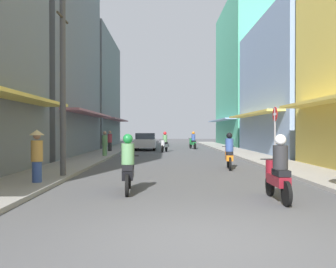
{
  "coord_description": "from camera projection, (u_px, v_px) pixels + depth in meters",
  "views": [
    {
      "loc": [
        -0.62,
        -5.34,
        1.67
      ],
      "look_at": [
        -0.39,
        16.16,
        1.45
      ],
      "focal_mm": 37.84,
      "sensor_mm": 36.0,
      "label": 1
    }
  ],
  "objects": [
    {
      "name": "street_sign_no_entry",
      "position": [
        275.0,
        129.0,
        14.74
      ],
      "size": [
        0.07,
        0.6,
        2.65
      ],
      "color": "gray",
      "rests_on": "ground"
    },
    {
      "name": "building_right_mid",
      "position": [
        301.0,
        87.0,
        24.99
      ],
      "size": [
        7.05,
        12.47,
        9.48
      ],
      "color": "#8CA5CC",
      "rests_on": "ground"
    },
    {
      "name": "motorbike_orange",
      "position": [
        229.0,
        153.0,
        15.26
      ],
      "size": [
        0.55,
        1.81,
        1.58
      ],
      "color": "black",
      "rests_on": "ground"
    },
    {
      "name": "motorbike_black",
      "position": [
        128.0,
        166.0,
        9.5
      ],
      "size": [
        0.55,
        1.81,
        1.58
      ],
      "color": "black",
      "rests_on": "ground"
    },
    {
      "name": "pedestrian_foreground",
      "position": [
        105.0,
        144.0,
        21.65
      ],
      "size": [
        0.34,
        0.34,
        1.63
      ],
      "color": "#598C59",
      "rests_on": "ground"
    },
    {
      "name": "utility_pole",
      "position": [
        63.0,
        88.0,
        12.14
      ],
      "size": [
        0.2,
        1.2,
        6.13
      ],
      "color": "#4C4C4F",
      "rests_on": "ground"
    },
    {
      "name": "ground_plane",
      "position": [
        174.0,
        156.0,
        22.99
      ],
      "size": [
        95.17,
        95.17,
        0.0
      ],
      "primitive_type": "plane",
      "color": "#4C4C4F"
    },
    {
      "name": "motorbike_silver",
      "position": [
        164.0,
        143.0,
        27.36
      ],
      "size": [
        0.66,
        1.78,
        1.58
      ],
      "color": "black",
      "rests_on": "ground"
    },
    {
      "name": "motorbike_green",
      "position": [
        193.0,
        141.0,
        32.08
      ],
      "size": [
        0.65,
        1.78,
        1.58
      ],
      "color": "black",
      "rests_on": "ground"
    },
    {
      "name": "parked_car",
      "position": [
        146.0,
        141.0,
        30.32
      ],
      "size": [
        1.79,
        4.11,
        1.45
      ],
      "color": "silver",
      "rests_on": "ground"
    },
    {
      "name": "building_left_mid",
      "position": [
        38.0,
        45.0,
        23.62
      ],
      "size": [
        7.05,
        12.2,
        14.78
      ],
      "color": "slate",
      "rests_on": "ground"
    },
    {
      "name": "pedestrian_midway",
      "position": [
        110.0,
        142.0,
        26.63
      ],
      "size": [
        0.34,
        0.34,
        1.66
      ],
      "color": "#262628",
      "rests_on": "ground"
    },
    {
      "name": "building_right_far",
      "position": [
        252.0,
        75.0,
        38.72
      ],
      "size": [
        7.05,
        13.76,
        15.45
      ],
      "color": "#4CB28C",
      "rests_on": "ground"
    },
    {
      "name": "building_left_far",
      "position": [
        84.0,
        92.0,
        37.02
      ],
      "size": [
        7.05,
        12.77,
        11.39
      ],
      "color": "slate",
      "rests_on": "ground"
    },
    {
      "name": "pedestrian_far",
      "position": [
        37.0,
        154.0,
        10.55
      ],
      "size": [
        0.44,
        0.44,
        1.69
      ],
      "color": "#334C8C",
      "rests_on": "ground"
    },
    {
      "name": "sidewalk_left",
      "position": [
        98.0,
        155.0,
        22.93
      ],
      "size": [
        2.19,
        51.26,
        0.12
      ],
      "primitive_type": "cube",
      "color": "gray",
      "rests_on": "ground"
    },
    {
      "name": "sidewalk_right",
      "position": [
        250.0,
        155.0,
        23.04
      ],
      "size": [
        2.19,
        51.26,
        0.12
      ],
      "primitive_type": "cube",
      "color": "#9E9991",
      "rests_on": "ground"
    },
    {
      "name": "motorbike_maroon",
      "position": [
        278.0,
        171.0,
        8.33
      ],
      "size": [
        0.55,
        1.81,
        1.58
      ],
      "color": "black",
      "rests_on": "ground"
    }
  ]
}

